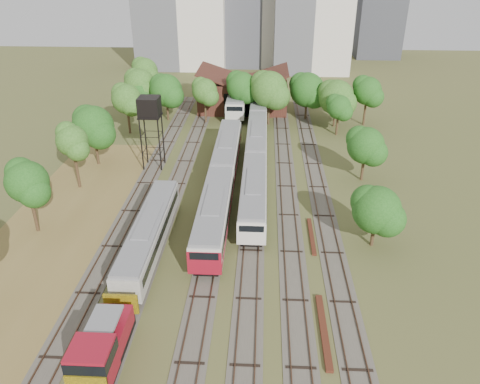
# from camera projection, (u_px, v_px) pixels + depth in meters

# --- Properties ---
(ground) EXTENTS (240.00, 240.00, 0.00)m
(ground) POSITION_uv_depth(u_px,v_px,m) (222.00, 325.00, 37.22)
(ground) COLOR #475123
(ground) RESTS_ON ground
(dry_grass_patch) EXTENTS (14.00, 60.00, 0.04)m
(dry_grass_patch) POSITION_uv_depth(u_px,v_px,m) (44.00, 259.00, 45.16)
(dry_grass_patch) COLOR brown
(dry_grass_patch) RESTS_ON ground
(tracks) EXTENTS (24.60, 80.00, 0.19)m
(tracks) POSITION_uv_depth(u_px,v_px,m) (234.00, 185.00, 59.44)
(tracks) COLOR #4C473D
(tracks) RESTS_ON ground
(railcar_red_set) EXTENTS (3.08, 34.58, 3.81)m
(railcar_red_set) POSITION_uv_depth(u_px,v_px,m) (221.00, 179.00, 56.43)
(railcar_red_set) COLOR black
(railcar_red_set) RESTS_ON ground
(railcar_green_set) EXTENTS (2.91, 52.08, 3.60)m
(railcar_green_set) POSITION_uv_depth(u_px,v_px,m) (257.00, 140.00, 68.52)
(railcar_green_set) COLOR black
(railcar_green_set) RESTS_ON ground
(railcar_rear) EXTENTS (3.27, 16.08, 4.05)m
(railcar_rear) POSITION_uv_depth(u_px,v_px,m) (237.00, 100.00, 86.02)
(railcar_rear) COLOR black
(railcar_rear) RESTS_ON ground
(shunter_locomotive) EXTENTS (2.80, 8.10, 3.66)m
(shunter_locomotive) POSITION_uv_depth(u_px,v_px,m) (102.00, 349.00, 32.61)
(shunter_locomotive) COLOR black
(shunter_locomotive) RESTS_ON ground
(old_grey_coach) EXTENTS (2.74, 18.00, 3.38)m
(old_grey_coach) POSITION_uv_depth(u_px,v_px,m) (149.00, 234.00, 45.80)
(old_grey_coach) COLOR black
(old_grey_coach) RESTS_ON ground
(water_tower) EXTENTS (2.82, 2.82, 9.79)m
(water_tower) POSITION_uv_depth(u_px,v_px,m) (149.00, 109.00, 60.89)
(water_tower) COLOR black
(water_tower) RESTS_ON ground
(rail_pile_near) EXTENTS (0.54, 8.15, 0.27)m
(rail_pile_near) POSITION_uv_depth(u_px,v_px,m) (324.00, 330.00, 36.47)
(rail_pile_near) COLOR #532517
(rail_pile_near) RESTS_ON ground
(rail_pile_far) EXTENTS (0.43, 6.90, 0.22)m
(rail_pile_far) POSITION_uv_depth(u_px,v_px,m) (312.00, 236.00, 48.64)
(rail_pile_far) COLOR #532517
(rail_pile_far) RESTS_ON ground
(maintenance_shed) EXTENTS (16.45, 11.55, 7.58)m
(maintenance_shed) POSITION_uv_depth(u_px,v_px,m) (243.00, 93.00, 87.43)
(maintenance_shed) COLOR #3C1C15
(maintenance_shed) RESTS_ON ground
(tree_band_left) EXTENTS (6.55, 75.11, 8.42)m
(tree_band_left) POSITION_uv_depth(u_px,v_px,m) (97.00, 122.00, 64.17)
(tree_band_left) COLOR #382616
(tree_band_left) RESTS_ON ground
(tree_band_far) EXTENTS (44.19, 9.89, 9.09)m
(tree_band_far) POSITION_uv_depth(u_px,v_px,m) (255.00, 90.00, 79.39)
(tree_band_far) COLOR #382616
(tree_band_far) RESTS_ON ground
(tree_band_right) EXTENTS (6.42, 36.56, 7.13)m
(tree_band_right) POSITION_uv_depth(u_px,v_px,m) (362.00, 156.00, 56.52)
(tree_band_right) COLOR #382616
(tree_band_right) RESTS_ON ground
(tower_far_right) EXTENTS (12.00, 12.00, 28.00)m
(tower_far_right) POSITION_uv_depth(u_px,v_px,m) (381.00, 3.00, 126.93)
(tower_far_right) COLOR #3C3D43
(tower_far_right) RESTS_ON ground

